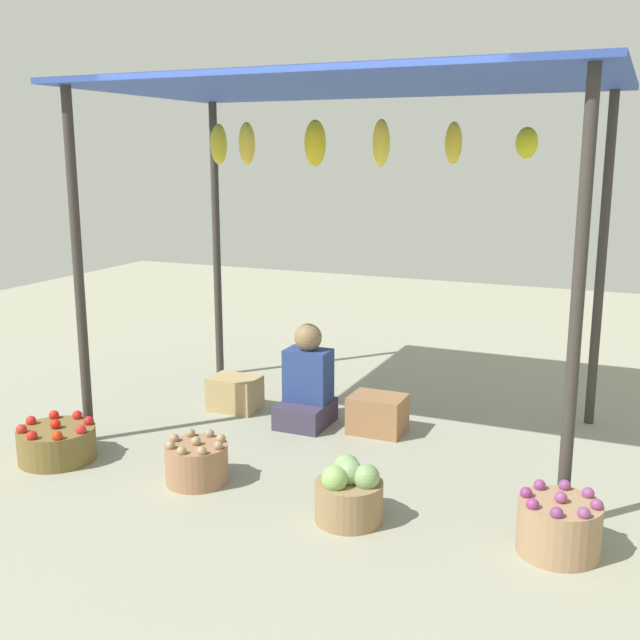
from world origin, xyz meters
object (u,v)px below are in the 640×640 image
(vendor_person, at_px, (307,386))
(wooden_crate_stacked_rear, at_px, (235,393))
(wooden_crate_near_vendor, at_px, (377,414))
(basket_red_tomatoes, at_px, (57,443))
(basket_potatoes, at_px, (197,462))
(basket_cabbages, at_px, (349,493))
(basket_purple_onions, at_px, (559,526))

(vendor_person, distance_m, wooden_crate_stacked_rear, 0.69)
(vendor_person, relative_size, wooden_crate_near_vendor, 1.95)
(basket_red_tomatoes, height_order, basket_potatoes, basket_potatoes)
(wooden_crate_near_vendor, xyz_separation_m, wooden_crate_stacked_rear, (-1.22, 0.02, -0.00))
(basket_cabbages, height_order, wooden_crate_near_vendor, basket_cabbages)
(basket_red_tomatoes, bearing_deg, vendor_person, 46.36)
(basket_cabbages, distance_m, basket_purple_onions, 1.13)
(wooden_crate_near_vendor, bearing_deg, basket_red_tomatoes, -143.05)
(basket_purple_onions, height_order, wooden_crate_near_vendor, basket_purple_onions)
(vendor_person, distance_m, basket_potatoes, 1.27)
(basket_cabbages, bearing_deg, wooden_crate_stacked_rear, 137.61)
(vendor_person, height_order, basket_potatoes, vendor_person)
(vendor_person, height_order, basket_cabbages, vendor_person)
(basket_cabbages, bearing_deg, basket_red_tomatoes, 179.29)
(basket_cabbages, bearing_deg, vendor_person, 122.97)
(basket_red_tomatoes, relative_size, wooden_crate_stacked_rear, 1.33)
(basket_potatoes, height_order, basket_purple_onions, basket_purple_onions)
(basket_red_tomatoes, distance_m, basket_purple_onions, 3.25)
(vendor_person, bearing_deg, basket_cabbages, -57.03)
(basket_potatoes, distance_m, wooden_crate_stacked_rear, 1.39)
(basket_cabbages, xyz_separation_m, wooden_crate_stacked_rear, (-1.54, 1.40, -0.03))
(vendor_person, height_order, wooden_crate_stacked_rear, vendor_person)
(wooden_crate_near_vendor, bearing_deg, wooden_crate_stacked_rear, 179.18)
(vendor_person, bearing_deg, wooden_crate_near_vendor, 4.53)
(basket_potatoes, xyz_separation_m, wooden_crate_stacked_rear, (-0.47, 1.31, 0.01))
(wooden_crate_stacked_rear, bearing_deg, basket_red_tomatoes, -113.12)
(basket_purple_onions, bearing_deg, basket_cabbages, -174.65)
(vendor_person, relative_size, basket_potatoes, 1.99)
(wooden_crate_near_vendor, height_order, wooden_crate_stacked_rear, wooden_crate_near_vendor)
(basket_red_tomatoes, xyz_separation_m, basket_purple_onions, (3.25, 0.08, 0.03))
(vendor_person, distance_m, basket_cabbages, 1.61)
(basket_purple_onions, xyz_separation_m, wooden_crate_stacked_rear, (-2.66, 1.30, -0.01))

